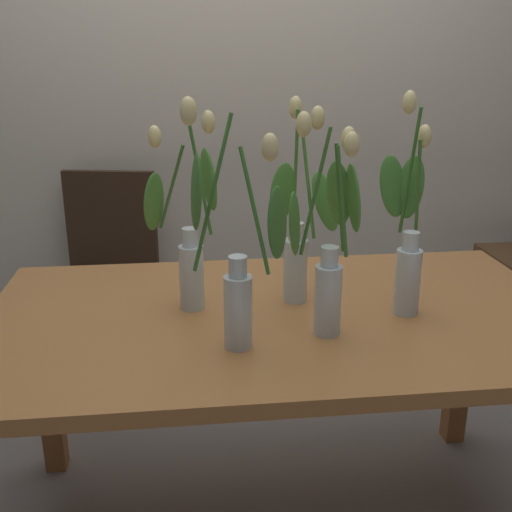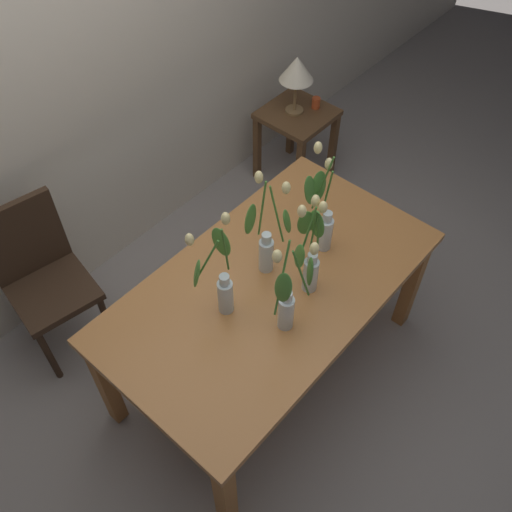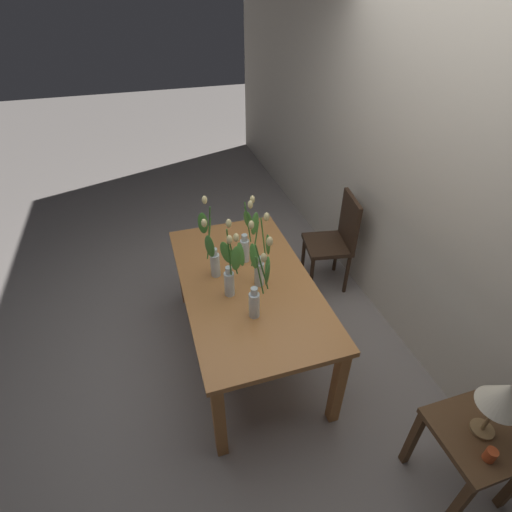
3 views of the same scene
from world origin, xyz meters
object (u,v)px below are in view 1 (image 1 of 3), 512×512
Objects in this scene: tulip_vase_3 at (407,245)px; dining_chair at (108,268)px; tulip_vase_0 at (298,240)px; tulip_vase_1 at (188,244)px; tulip_vase_2 at (329,253)px; tulip_vase_4 at (237,273)px; dining_table at (280,341)px.

tulip_vase_3 is 1.46m from dining_chair.
tulip_vase_0 is 0.61× the size of dining_chair.
tulip_vase_3 is 0.63× the size of dining_chair.
tulip_vase_1 is (-0.30, -0.00, -0.00)m from tulip_vase_0.
tulip_vase_4 is at bearing -161.97° from tulip_vase_2.
dining_table is 0.38m from tulip_vase_4.
tulip_vase_4 reaches higher than dining_chair.
dining_chair is at bearing 124.50° from tulip_vase_0.
tulip_vase_1 is at bearing -179.68° from tulip_vase_0.
tulip_vase_0 is at bearing 100.48° from tulip_vase_2.
tulip_vase_2 is 0.94× the size of tulip_vase_3.
tulip_vase_3 is (0.24, 0.11, -0.02)m from tulip_vase_2.
dining_chair is (-0.93, 1.05, -0.40)m from tulip_vase_3.
tulip_vase_4 reaches higher than dining_table.
tulip_vase_3 is 0.51m from tulip_vase_4.
tulip_vase_0 is at bearing -55.50° from dining_chair.
tulip_vase_2 is at bearing -79.52° from tulip_vase_0.
tulip_vase_4 is at bearing -68.72° from tulip_vase_1.
tulip_vase_0 is 0.96× the size of tulip_vase_4.
tulip_vase_0 reaches higher than tulip_vase_1.
tulip_vase_1 is 0.92× the size of tulip_vase_3.
tulip_vase_1 is 0.91× the size of tulip_vase_4.
tulip_vase_3 is at bearing -19.21° from tulip_vase_0.
tulip_vase_4 is (0.11, -0.28, 0.01)m from tulip_vase_1.
tulip_vase_2 is at bearing -155.29° from tulip_vase_3.
tulip_vase_3 reaches higher than dining_chair.
dining_table is at bearing 176.40° from tulip_vase_3.
dining_table is 0.37m from tulip_vase_1.
dining_table is at bearing -59.92° from dining_chair.
tulip_vase_1 is 0.59m from tulip_vase_3.
tulip_vase_0 is (0.06, 0.08, 0.27)m from dining_table.
tulip_vase_3 is (0.34, -0.02, 0.28)m from dining_table.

